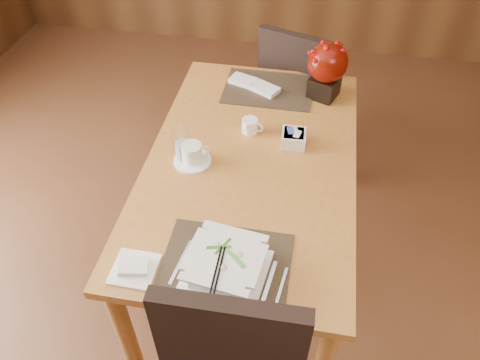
% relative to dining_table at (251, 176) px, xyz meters
% --- Properties ---
extents(dining_table, '(0.90, 1.50, 0.75)m').
position_rel_dining_table_xyz_m(dining_table, '(0.00, 0.00, 0.00)').
color(dining_table, '#BE7A34').
rests_on(dining_table, ground).
extents(placemat_near, '(0.45, 0.33, 0.01)m').
position_rel_dining_table_xyz_m(placemat_near, '(0.00, -0.55, 0.10)').
color(placemat_near, black).
rests_on(placemat_near, dining_table).
extents(placemat_far, '(0.45, 0.33, 0.01)m').
position_rel_dining_table_xyz_m(placemat_far, '(0.00, 0.55, 0.10)').
color(placemat_far, black).
rests_on(placemat_far, dining_table).
extents(soup_setting, '(0.31, 0.31, 0.11)m').
position_rel_dining_table_xyz_m(soup_setting, '(0.01, -0.60, 0.15)').
color(soup_setting, white).
rests_on(soup_setting, dining_table).
extents(coffee_cup, '(0.16, 0.16, 0.09)m').
position_rel_dining_table_xyz_m(coffee_cup, '(-0.25, -0.06, 0.14)').
color(coffee_cup, white).
rests_on(coffee_cup, dining_table).
extents(water_glass, '(0.09, 0.09, 0.17)m').
position_rel_dining_table_xyz_m(water_glass, '(-0.29, -0.05, 0.18)').
color(water_glass, white).
rests_on(water_glass, dining_table).
extents(creamer_jug, '(0.11, 0.11, 0.07)m').
position_rel_dining_table_xyz_m(creamer_jug, '(-0.04, 0.19, 0.13)').
color(creamer_jug, white).
rests_on(creamer_jug, dining_table).
extents(sugar_caddy, '(0.11, 0.11, 0.06)m').
position_rel_dining_table_xyz_m(sugar_caddy, '(0.17, 0.14, 0.13)').
color(sugar_caddy, white).
rests_on(sugar_caddy, dining_table).
extents(berry_decor, '(0.20, 0.20, 0.29)m').
position_rel_dining_table_xyz_m(berry_decor, '(0.28, 0.54, 0.26)').
color(berry_decor, black).
rests_on(berry_decor, dining_table).
extents(napkins_far, '(0.29, 0.20, 0.02)m').
position_rel_dining_table_xyz_m(napkins_far, '(-0.07, 0.55, 0.12)').
color(napkins_far, white).
rests_on(napkins_far, dining_table).
extents(bread_plate, '(0.15, 0.15, 0.01)m').
position_rel_dining_table_xyz_m(bread_plate, '(-0.31, -0.63, 0.10)').
color(bread_plate, white).
rests_on(bread_plate, dining_table).
extents(far_chair, '(0.56, 0.56, 0.95)m').
position_rel_dining_table_xyz_m(far_chair, '(0.15, 0.89, -0.12)').
color(far_chair, black).
rests_on(far_chair, ground).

